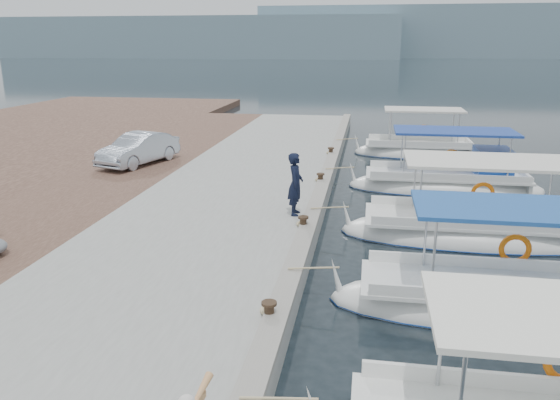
% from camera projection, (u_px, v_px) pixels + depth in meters
% --- Properties ---
extents(ground, '(400.00, 400.00, 0.00)m').
position_uv_depth(ground, '(310.00, 269.00, 13.11)').
color(ground, black).
rests_on(ground, ground).
extents(concrete_quay, '(6.00, 40.00, 0.50)m').
position_uv_depth(concrete_quay, '(237.00, 197.00, 18.25)').
color(concrete_quay, gray).
rests_on(concrete_quay, ground).
extents(quay_curb, '(0.44, 40.00, 0.12)m').
position_uv_depth(quay_curb, '(320.00, 192.00, 17.73)').
color(quay_curb, gray).
rests_on(quay_curb, concrete_quay).
extents(cobblestone_strip, '(4.00, 40.00, 0.50)m').
position_uv_depth(cobblestone_strip, '(98.00, 191.00, 19.02)').
color(cobblestone_strip, '#4F332A').
rests_on(cobblestone_strip, ground).
extents(distant_hills, '(330.00, 60.00, 18.00)m').
position_uv_depth(distant_hills, '(452.00, 36.00, 197.47)').
color(distant_hills, gray).
rests_on(distant_hills, ground).
extents(fishing_caique_b, '(7.12, 2.15, 2.83)m').
position_uv_depth(fishing_caique_b, '(507.00, 307.00, 10.94)').
color(fishing_caique_b, white).
rests_on(fishing_caique_b, ground).
extents(fishing_caique_c, '(7.48, 2.49, 2.83)m').
position_uv_depth(fishing_caique_c, '(476.00, 234.00, 15.10)').
color(fishing_caique_c, white).
rests_on(fishing_caique_c, ground).
extents(fishing_caique_d, '(7.05, 2.33, 2.83)m').
position_uv_depth(fishing_caique_d, '(448.00, 185.00, 20.04)').
color(fishing_caique_d, white).
rests_on(fishing_caique_d, ground).
extents(fishing_caique_e, '(6.10, 2.30, 2.83)m').
position_uv_depth(fishing_caique_e, '(418.00, 153.00, 26.32)').
color(fishing_caique_e, white).
rests_on(fishing_caique_e, ground).
extents(mooring_bollards, '(0.28, 20.28, 0.33)m').
position_uv_depth(mooring_bollards, '(303.00, 221.00, 14.40)').
color(mooring_bollards, black).
rests_on(mooring_bollards, concrete_quay).
extents(fisherman, '(0.44, 0.66, 1.79)m').
position_uv_depth(fisherman, '(295.00, 184.00, 15.38)').
color(fisherman, black).
rests_on(fisherman, concrete_quay).
extents(parked_car, '(2.37, 4.00, 1.24)m').
position_uv_depth(parked_car, '(139.00, 149.00, 21.94)').
color(parked_car, '#A6AFBE').
rests_on(parked_car, cobblestone_strip).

